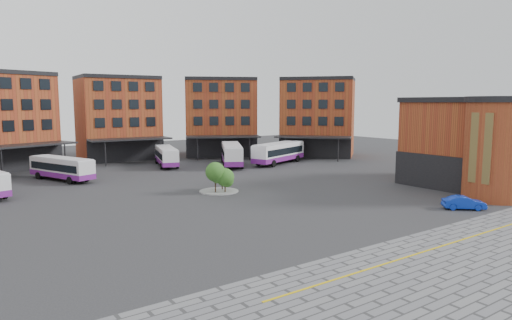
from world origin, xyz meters
TOP-DOWN VIEW (x-y plane):
  - ground at (0.00, 0.00)m, footprint 160.00×160.00m
  - yellow_line at (2.00, -14.00)m, footprint 26.00×0.15m
  - main_building at (-4.77, 38.25)m, footprint 94.14×42.48m
  - east_building at (28.70, -3.06)m, footprint 17.40×15.40m
  - tree_island at (2.01, 11.58)m, footprint 4.40×4.40m
  - bus_c at (-10.62, 30.23)m, footprint 6.07×10.79m
  - bus_d at (6.03, 34.89)m, footprint 5.46×10.91m
  - bus_e at (14.75, 29.35)m, footprint 8.41×11.98m
  - bus_f at (22.21, 26.75)m, footprint 12.43×7.02m
  - blue_car at (16.37, -8.72)m, footprint 3.76×3.52m

SIDE VIEW (x-z plane):
  - ground at x=0.00m, z-range 0.00..0.00m
  - yellow_line at x=2.00m, z-range 0.02..0.04m
  - blue_car at x=16.37m, z-range 0.00..1.26m
  - bus_c at x=-10.62m, z-range 0.12..3.12m
  - bus_d at x=6.03m, z-range 0.13..3.13m
  - tree_island at x=2.01m, z-range 0.02..3.51m
  - bus_e at x=14.75m, z-range 0.14..3.57m
  - bus_f at x=22.21m, z-range 0.14..3.59m
  - east_building at x=28.70m, z-range -0.01..10.59m
  - main_building at x=-4.77m, z-range -0.07..14.53m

